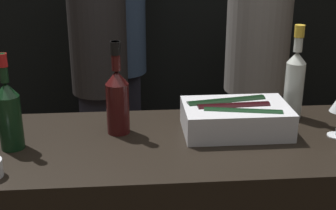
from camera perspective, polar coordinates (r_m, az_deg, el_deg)
The scene contains 7 objects.
ice_bin_with_bottles at distance 1.69m, azimuth 8.16°, elevation -1.39°, with size 0.37×0.24×0.11m.
red_wine_bottle_black_foil at distance 1.65m, azimuth -6.18°, elevation 0.90°, with size 0.08×0.08×0.33m.
red_wine_bottle_burgundy at distance 1.60m, azimuth -18.81°, elevation -0.87°, with size 0.08×0.08×0.32m.
rose_wine_bottle at distance 1.83m, azimuth 15.19°, elevation 2.96°, with size 0.07×0.07×0.36m.
person_in_hoodie at distance 2.82m, azimuth -8.39°, elevation 5.16°, with size 0.34×0.34×1.77m.
person_blond_tee at distance 3.22m, azimuth -5.91°, elevation 7.05°, with size 0.36×0.36×1.77m.
person_grey_polo at distance 3.00m, azimuth 10.71°, elevation 4.88°, with size 0.39×0.39×1.70m.
Camera 1 is at (-0.12, -1.17, 1.74)m, focal length 50.00 mm.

